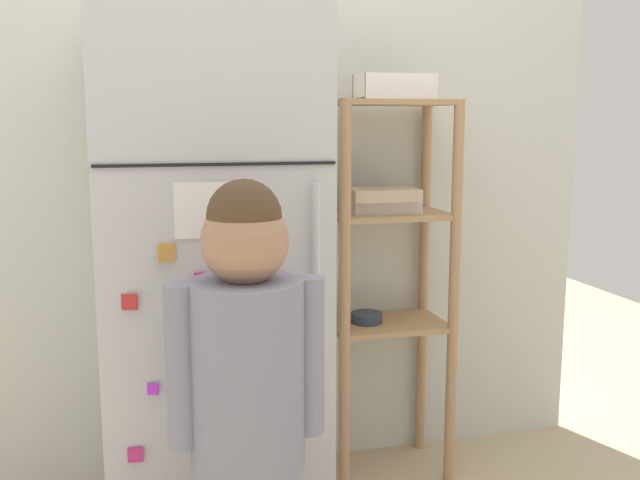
% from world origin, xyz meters
% --- Properties ---
extents(kitchen_wall_back, '(2.61, 0.03, 2.06)m').
position_xyz_m(kitchen_wall_back, '(0.00, 0.38, 1.03)').
color(kitchen_wall_back, silver).
rests_on(kitchen_wall_back, ground).
extents(refrigerator, '(0.61, 0.70, 1.56)m').
position_xyz_m(refrigerator, '(-0.15, 0.02, 0.78)').
color(refrigerator, silver).
rests_on(refrigerator, ground).
extents(child_standing, '(0.36, 0.27, 1.12)m').
position_xyz_m(child_standing, '(-0.12, -0.55, 0.68)').
color(child_standing, '#37303C').
rests_on(child_standing, ground).
extents(pantry_shelf_unit, '(0.42, 0.30, 1.31)m').
position_xyz_m(pantry_shelf_unit, '(0.48, 0.20, 0.82)').
color(pantry_shelf_unit, tan).
rests_on(pantry_shelf_unit, ground).
extents(fruit_bin, '(0.25, 0.14, 0.09)m').
position_xyz_m(fruit_bin, '(0.51, 0.20, 1.35)').
color(fruit_bin, white).
rests_on(fruit_bin, pantry_shelf_unit).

